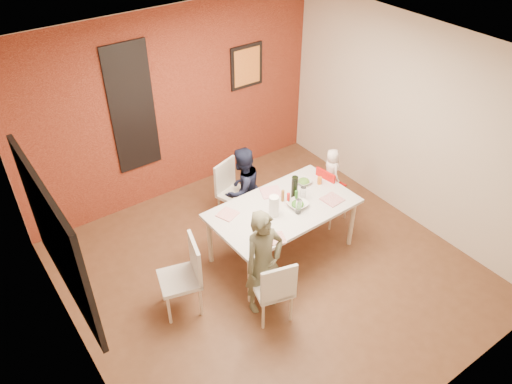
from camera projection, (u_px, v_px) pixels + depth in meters
ground at (270, 272)px, 6.17m from camera, size 4.50×4.50×0.00m
ceiling at (275, 63)px, 4.57m from camera, size 4.50×4.50×0.02m
wall_back at (173, 106)px, 6.84m from camera, size 4.50×0.02×2.70m
wall_front at (446, 318)px, 3.90m from camera, size 4.50×0.02×2.70m
wall_left at (65, 270)px, 4.31m from camera, size 0.02×4.50×2.70m
wall_right at (411, 124)px, 6.43m from camera, size 0.02×4.50×2.70m
brick_accent_wall at (174, 107)px, 6.83m from camera, size 4.50×0.02×2.70m
picture_window_frame at (56, 239)px, 4.34m from camera, size 0.05×1.70×1.30m
picture_window_pane at (57, 239)px, 4.35m from camera, size 0.02×1.55×1.15m
glassblock_strip at (132, 109)px, 6.45m from camera, size 0.55×0.03×1.70m
glassblock_surround at (132, 109)px, 6.45m from camera, size 0.60×0.03×1.76m
art_print_frame at (247, 66)px, 7.20m from camera, size 0.54×0.03×0.64m
art_print_canvas at (247, 67)px, 7.19m from camera, size 0.44×0.01×0.54m
dining_table at (283, 211)px, 6.06m from camera, size 1.81×1.04×0.74m
chair_near at (275, 288)px, 5.31m from camera, size 0.49×0.49×0.86m
chair_far at (231, 188)px, 6.77m from camera, size 0.51×0.51×0.87m
chair_left at (186, 273)px, 5.44m from camera, size 0.53×0.53×0.93m
high_chair at (329, 190)px, 6.68m from camera, size 0.41×0.41×0.86m
child_near at (264, 263)px, 5.37m from camera, size 0.48×0.32×1.32m
child_far at (242, 189)px, 6.56m from camera, size 0.67×0.58×1.20m
toddler at (331, 170)px, 6.52m from camera, size 0.26×0.34×0.62m
plate_near_left at (276, 238)px, 5.55m from camera, size 0.26×0.26×0.01m
plate_far_mid at (271, 192)px, 6.25m from camera, size 0.32×0.32×0.01m
plate_near_right at (332, 199)px, 6.13m from camera, size 0.25×0.25×0.01m
plate_far_left at (228, 214)px, 5.90m from camera, size 0.28×0.28×0.01m
salad_bowl_a at (298, 204)px, 6.01m from camera, size 0.25×0.25×0.06m
salad_bowl_b at (304, 182)px, 6.40m from camera, size 0.20×0.20×0.05m
wine_bottle at (295, 187)px, 6.09m from camera, size 0.08×0.08×0.30m
wine_glass_a at (298, 207)px, 5.87m from camera, size 0.07×0.07×0.19m
wine_glass_b at (303, 194)px, 6.07m from camera, size 0.07×0.07×0.19m
paper_towel_roll at (274, 206)px, 5.82m from camera, size 0.12×0.12×0.26m
condiment_red at (288, 199)px, 6.03m from camera, size 0.04×0.04×0.16m
condiment_green at (296, 196)px, 6.08m from camera, size 0.04×0.04×0.15m
condiment_brown at (283, 196)px, 6.07m from camera, size 0.04×0.04×0.16m
sippy_cup at (319, 181)px, 6.38m from camera, size 0.06×0.06×0.10m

